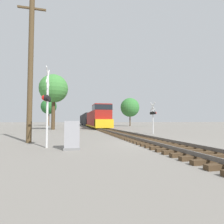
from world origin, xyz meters
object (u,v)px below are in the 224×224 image
object	(u,v)px
crossing_signal_near	(47,101)
tree_mid_background	(130,107)
freight_train	(89,119)
tree_deep_background	(49,107)
crossing_signal_far	(153,114)
relay_cabinet	(72,135)
tree_far_right	(54,89)
utility_pole	(31,68)

from	to	relation	value
crossing_signal_near	tree_mid_background	size ratio (longest dim) A/B	0.55
freight_train	tree_mid_background	size ratio (longest dim) A/B	6.61
tree_deep_background	crossing_signal_near	bearing A→B (deg)	-83.22
crossing_signal_far	tree_mid_background	xyz separation A→B (m)	(7.01, 28.07, 3.02)
relay_cabinet	tree_mid_background	bearing A→B (deg)	66.87
relay_cabinet	tree_far_right	distance (m)	22.11
utility_pole	crossing_signal_near	bearing A→B (deg)	-61.36
freight_train	tree_deep_background	bearing A→B (deg)	158.51
freight_train	crossing_signal_near	distance (m)	42.36
tree_mid_background	tree_deep_background	world-z (taller)	tree_deep_background
relay_cabinet	tree_deep_background	xyz separation A→B (m)	(-6.86, 47.42, 5.13)
crossing_signal_near	freight_train	bearing A→B (deg)	173.95
freight_train	relay_cabinet	bearing A→B (deg)	-96.67
crossing_signal_near	tree_mid_background	world-z (taller)	tree_mid_background
crossing_signal_near	tree_far_right	bearing A→B (deg)	-172.87
crossing_signal_near	crossing_signal_far	xyz separation A→B (m)	(9.99, 7.76, -0.35)
crossing_signal_far	tree_far_right	distance (m)	17.61
crossing_signal_far	tree_mid_background	size ratio (longest dim) A/B	0.44
freight_train	utility_pole	bearing A→B (deg)	-101.11
tree_mid_background	freight_train	bearing A→B (deg)	150.48
crossing_signal_near	tree_far_right	xyz separation A→B (m)	(-1.62, 20.19, 4.22)
tree_far_right	tree_mid_background	distance (m)	24.37
freight_train	relay_cabinet	size ratio (longest dim) A/B	36.38
tree_far_right	tree_deep_background	size ratio (longest dim) A/B	1.11
freight_train	crossing_signal_near	world-z (taller)	crossing_signal_near
crossing_signal_near	utility_pole	world-z (taller)	utility_pole
tree_far_right	tree_mid_background	bearing A→B (deg)	40.02
crossing_signal_near	relay_cabinet	size ratio (longest dim) A/B	3.02
tree_deep_background	utility_pole	bearing A→B (deg)	-84.63
utility_pole	tree_far_right	size ratio (longest dim) A/B	1.06
relay_cabinet	utility_pole	xyz separation A→B (m)	(-2.72, 3.44, 4.22)
freight_train	tree_far_right	distance (m)	23.59
freight_train	utility_pole	world-z (taller)	utility_pole
relay_cabinet	utility_pole	distance (m)	6.09
utility_pole	tree_far_right	bearing A→B (deg)	90.73
crossing_signal_far	utility_pole	world-z (taller)	utility_pole
crossing_signal_near	tree_deep_background	xyz separation A→B (m)	(-5.54, 46.55, 3.35)
relay_cabinet	tree_deep_background	world-z (taller)	tree_deep_background
crossing_signal_near	relay_cabinet	xyz separation A→B (m)	(1.32, -0.88, -1.78)
crossing_signal_far	relay_cabinet	size ratio (longest dim) A/B	2.44
crossing_signal_near	crossing_signal_far	distance (m)	12.65
crossing_signal_far	utility_pole	distance (m)	12.83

